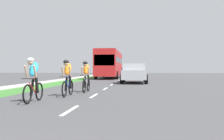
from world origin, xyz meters
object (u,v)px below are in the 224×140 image
object	(u,v)px
cyclist_distant	(86,76)
suv_maroon	(135,70)
cyclist_trailing	(68,78)
cyclist_lead	(33,80)
sedan_dark_green	(123,71)
bus_red	(110,63)
pickup_silver	(134,73)

from	to	relation	value
cyclist_distant	suv_maroon	size ratio (longest dim) A/B	0.37
cyclist_distant	suv_maroon	bearing A→B (deg)	86.71
cyclist_trailing	suv_maroon	world-z (taller)	suv_maroon
cyclist_lead	sedan_dark_green	size ratio (longest dim) A/B	0.40
cyclist_lead	bus_red	distance (m)	24.41
cyclist_lead	cyclist_distant	distance (m)	4.24
cyclist_distant	pickup_silver	size ratio (longest dim) A/B	0.34
cyclist_trailing	sedan_dark_green	xyz separation A→B (m)	(-0.54, 52.53, -0.04)
cyclist_distant	bus_red	distance (m)	20.34
cyclist_trailing	suv_maroon	xyz separation A→B (m)	(2.69, 41.32, 0.14)
sedan_dark_green	suv_maroon	bearing A→B (deg)	-73.95
pickup_silver	cyclist_trailing	bearing A→B (deg)	-104.30
cyclist_distant	sedan_dark_green	world-z (taller)	cyclist_distant
cyclist_trailing	sedan_dark_green	world-z (taller)	cyclist_trailing
cyclist_distant	sedan_dark_green	xyz separation A→B (m)	(-0.96, 50.55, -0.04)
cyclist_lead	pickup_silver	xyz separation A→B (m)	(3.43, 13.01, 0.02)
cyclist_trailing	pickup_silver	bearing A→B (deg)	75.70
cyclist_trailing	sedan_dark_green	bearing A→B (deg)	90.59
pickup_silver	bus_red	distance (m)	11.90
bus_red	suv_maroon	world-z (taller)	bus_red
cyclist_trailing	suv_maroon	bearing A→B (deg)	86.28
cyclist_trailing	bus_red	size ratio (longest dim) A/B	0.15
cyclist_distant	suv_maroon	world-z (taller)	suv_maroon
suv_maroon	cyclist_lead	bearing A→B (deg)	-94.39
cyclist_lead	bus_red	size ratio (longest dim) A/B	0.15
pickup_silver	suv_maroon	size ratio (longest dim) A/B	1.09
cyclist_distant	bus_red	xyz separation A→B (m)	(-0.97, 20.28, 1.17)
cyclist_distant	suv_maroon	xyz separation A→B (m)	(2.26, 39.34, 0.14)
cyclist_lead	pickup_silver	distance (m)	13.46
bus_red	suv_maroon	distance (m)	19.36
bus_red	suv_maroon	size ratio (longest dim) A/B	2.47
pickup_silver	suv_maroon	bearing A→B (deg)	90.17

